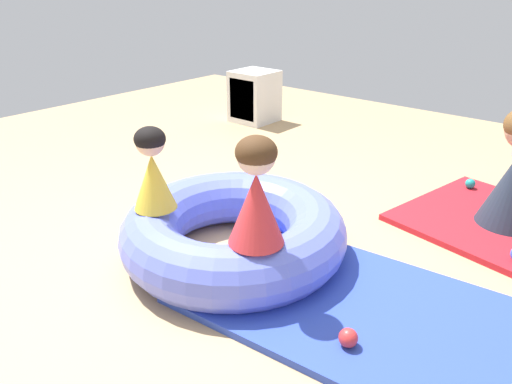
% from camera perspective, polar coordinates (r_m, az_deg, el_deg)
% --- Properties ---
extents(ground_plane, '(8.00, 8.00, 0.00)m').
position_cam_1_polar(ground_plane, '(3.04, -4.13, -6.46)').
color(ground_plane, tan).
extents(gym_mat_far_right, '(1.89, 1.19, 0.04)m').
position_cam_1_polar(gym_mat_far_right, '(2.54, 12.33, -13.29)').
color(gym_mat_far_right, '#2D47B7').
rests_on(gym_mat_far_right, ground).
extents(gym_mat_front, '(1.39, 1.30, 0.04)m').
position_cam_1_polar(gym_mat_front, '(3.63, 26.89, -3.49)').
color(gym_mat_front, red).
rests_on(gym_mat_front, ground).
extents(inflatable_cushion, '(1.30, 1.30, 0.34)m').
position_cam_1_polar(inflatable_cushion, '(2.85, -2.60, -4.62)').
color(inflatable_cushion, '#6070E5').
rests_on(inflatable_cushion, ground).
extents(child_in_yellow, '(0.30, 0.30, 0.47)m').
position_cam_1_polar(child_in_yellow, '(2.72, -11.88, 2.56)').
color(child_in_yellow, yellow).
rests_on(child_in_yellow, inflatable_cushion).
extents(child_in_red, '(0.33, 0.33, 0.54)m').
position_cam_1_polar(child_in_red, '(2.29, 0.03, -0.08)').
color(child_in_red, red).
rests_on(child_in_red, inflatable_cushion).
extents(play_ball_red, '(0.09, 0.09, 0.09)m').
position_cam_1_polar(play_ball_red, '(2.27, 10.62, -16.24)').
color(play_ball_red, red).
rests_on(play_ball_red, gym_mat_far_right).
extents(play_ball_orange, '(0.07, 0.07, 0.07)m').
position_cam_1_polar(play_ball_orange, '(2.89, 5.83, -6.45)').
color(play_ball_orange, orange).
rests_on(play_ball_orange, gym_mat_far_right).
extents(play_ball_yellow, '(0.10, 0.10, 0.10)m').
position_cam_1_polar(play_ball_yellow, '(2.77, -2.09, -7.43)').
color(play_ball_yellow, yellow).
rests_on(play_ball_yellow, gym_mat_far_right).
extents(play_ball_teal, '(0.07, 0.07, 0.07)m').
position_cam_1_polar(play_ball_teal, '(4.07, 23.54, 0.90)').
color(play_ball_teal, teal).
rests_on(play_ball_teal, gym_mat_front).
extents(storage_cube, '(0.44, 0.44, 0.56)m').
position_cam_1_polar(storage_cube, '(5.57, -0.34, 10.97)').
color(storage_cube, silver).
rests_on(storage_cube, ground).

